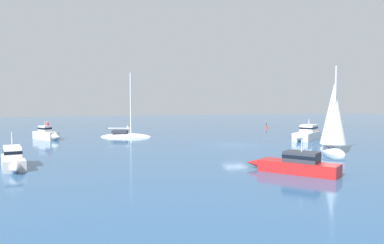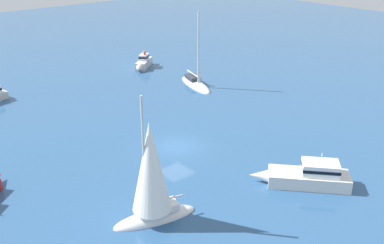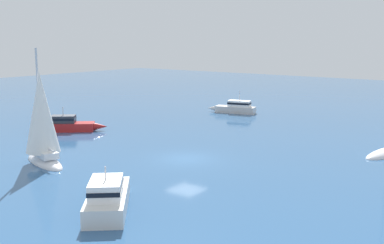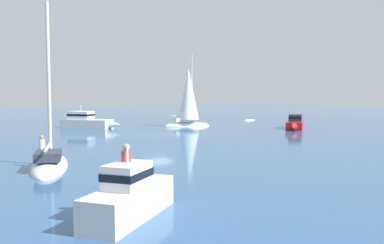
# 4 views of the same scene
# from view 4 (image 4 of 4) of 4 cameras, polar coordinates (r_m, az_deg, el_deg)

# --- Properties ---
(ground_plane) EXTENTS (160.00, 160.00, 0.00)m
(ground_plane) POSITION_cam_4_polar(r_m,az_deg,el_deg) (37.63, -4.81, -1.90)
(ground_plane) COLOR #2D5684
(rib) EXTENTS (2.26, 1.20, 0.32)m
(rib) POSITION_cam_4_polar(r_m,az_deg,el_deg) (58.55, 8.19, 0.23)
(rib) COLOR white
(rib) RESTS_ON ground
(powerboat_1) EXTENTS (6.05, 5.44, 2.42)m
(powerboat_1) POSITION_cam_4_polar(r_m,az_deg,el_deg) (45.97, 14.46, -0.14)
(powerboat_1) COLOR #B21E1E
(powerboat_1) RESTS_ON ground
(sloop) EXTENTS (3.69, 7.22, 9.41)m
(sloop) POSITION_cam_4_polar(r_m,az_deg,el_deg) (22.77, -19.58, -5.66)
(sloop) COLOR white
(sloop) RESTS_ON ground
(powerboat_2) EXTENTS (5.84, 6.35, 2.61)m
(powerboat_2) POSITION_cam_4_polar(r_m,az_deg,el_deg) (46.72, -14.66, 0.08)
(powerboat_2) COLOR silver
(powerboat_2) RESTS_ON ground
(ketch) EXTENTS (5.76, 3.08, 9.01)m
(ketch) POSITION_cam_4_polar(r_m,az_deg,el_deg) (47.59, -0.56, 2.98)
(ketch) COLOR white
(ketch) RESTS_ON ground
(motor_cruiser) EXTENTS (4.67, 4.09, 2.34)m
(motor_cruiser) POSITION_cam_4_polar(r_m,az_deg,el_deg) (13.27, -8.21, -10.07)
(motor_cruiser) COLOR silver
(motor_cruiser) RESTS_ON ground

